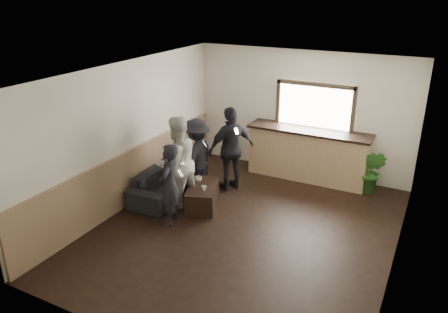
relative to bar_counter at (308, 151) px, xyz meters
The scene contains 12 objects.
ground 2.79m from the bar_counter, 96.35° to the right, with size 5.00×6.00×0.01m, color black.
room_shell 3.00m from the bar_counter, 111.04° to the right, with size 5.01×6.01×2.80m.
bar_counter is the anchor object (origin of this frame).
sofa 3.14m from the bar_counter, 137.55° to the right, with size 2.03×0.79×0.59m, color black.
coffee_table 2.71m from the bar_counter, 122.05° to the right, with size 0.54×0.98×0.43m, color black.
cup_a 2.65m from the bar_counter, 126.73° to the right, with size 0.13×0.13×0.11m, color silver.
cup_b 2.74m from the bar_counter, 118.11° to the right, with size 0.09×0.09×0.09m, color silver.
potted_plant 1.43m from the bar_counter, ahead, with size 0.53×0.43×0.97m, color #2D6623.
person_a 3.49m from the bar_counter, 117.47° to the right, with size 0.51×0.62×1.53m.
person_b 3.09m from the bar_counter, 127.09° to the right, with size 0.98×1.09×1.83m.
person_c 2.54m from the bar_counter, 137.02° to the right, with size 0.63×1.05×1.59m.
person_d 1.82m from the bar_counter, 135.26° to the right, with size 0.96×1.11×1.79m.
Camera 1 is at (2.78, -6.21, 4.09)m, focal length 35.00 mm.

